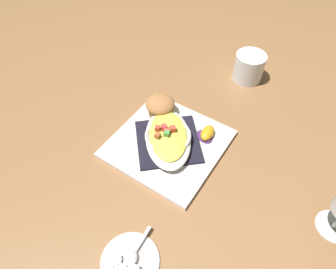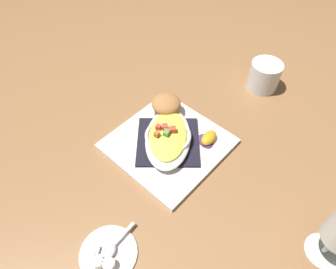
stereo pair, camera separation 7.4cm
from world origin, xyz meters
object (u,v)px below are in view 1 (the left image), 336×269
(creamer_saucer, at_px, (130,261))
(square_plate, at_px, (168,144))
(muffin, at_px, (160,106))
(creamer_cup_0, at_px, (116,261))
(gratin_dish, at_px, (168,136))
(orange_garnish, at_px, (207,134))
(coffee_mug, at_px, (248,68))
(spoon, at_px, (131,257))

(creamer_saucer, bearing_deg, square_plate, 6.67)
(muffin, xyz_separation_m, creamer_cup_0, (-0.40, -0.07, -0.02))
(gratin_dish, xyz_separation_m, creamer_saucer, (-0.30, -0.03, -0.03))
(gratin_dish, xyz_separation_m, creamer_cup_0, (-0.31, -0.01, -0.02))
(orange_garnish, distance_m, creamer_saucer, 0.35)
(orange_garnish, distance_m, coffee_mug, 0.29)
(muffin, height_order, creamer_cup_0, muffin)
(coffee_mug, distance_m, creamer_saucer, 0.64)
(muffin, bearing_deg, square_plate, -147.42)
(coffee_mug, bearing_deg, gratin_dish, 158.59)
(gratin_dish, height_order, creamer_cup_0, gratin_dish)
(gratin_dish, relative_size, spoon, 2.40)
(muffin, bearing_deg, creamer_cup_0, -170.31)
(spoon, bearing_deg, creamer_saucer, 171.60)
(square_plate, distance_m, gratin_dish, 0.03)
(gratin_dish, relative_size, coffee_mug, 2.03)
(orange_garnish, xyz_separation_m, creamer_saucer, (-0.35, 0.05, -0.02))
(gratin_dish, distance_m, muffin, 0.10)
(orange_garnish, bearing_deg, muffin, 76.95)
(square_plate, xyz_separation_m, creamer_saucer, (-0.30, -0.03, -0.00))
(creamer_saucer, xyz_separation_m, spoon, (0.00, -0.00, 0.01))
(orange_garnish, height_order, coffee_mug, coffee_mug)
(gratin_dish, relative_size, creamer_saucer, 1.98)
(coffee_mug, relative_size, creamer_saucer, 0.97)
(square_plate, relative_size, coffee_mug, 2.35)
(creamer_saucer, height_order, spoon, spoon)
(square_plate, height_order, coffee_mug, coffee_mug)
(gratin_dish, distance_m, creamer_cup_0, 0.31)
(gratin_dish, relative_size, orange_garnish, 3.61)
(square_plate, height_order, muffin, muffin)
(gratin_dish, xyz_separation_m, muffin, (0.09, 0.06, 0.01))
(gratin_dish, xyz_separation_m, coffee_mug, (0.34, -0.13, 0.00))
(coffee_mug, bearing_deg, creamer_saucer, 171.23)
(square_plate, bearing_deg, creamer_cup_0, -177.74)
(coffee_mug, distance_m, creamer_cup_0, 0.66)
(orange_garnish, bearing_deg, creamer_saucer, 171.73)
(gratin_dish, height_order, creamer_saucer, gratin_dish)
(coffee_mug, relative_size, creamer_cup_0, 4.68)
(coffee_mug, bearing_deg, orange_garnish, 170.62)
(gratin_dish, distance_m, orange_garnish, 0.10)
(coffee_mug, distance_m, spoon, 0.64)
(muffin, distance_m, spoon, 0.39)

